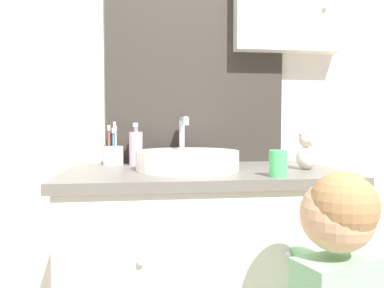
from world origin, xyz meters
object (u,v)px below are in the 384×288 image
at_px(soap_dispenser, 136,148).
at_px(toothbrush_holder, 113,154).
at_px(sink_basin, 188,159).
at_px(teddy_bear, 307,151).
at_px(drinking_cup, 278,163).

bearing_deg(soap_dispenser, toothbrush_holder, 167.20).
relative_size(sink_basin, teddy_bear, 2.96).
distance_m(toothbrush_holder, soap_dispenser, 0.10).
bearing_deg(soap_dispenser, drinking_cup, -40.58).
bearing_deg(drinking_cup, toothbrush_holder, 143.12).
bearing_deg(teddy_bear, soap_dispenser, 160.68).
distance_m(soap_dispenser, drinking_cup, 0.62).
xyz_separation_m(teddy_bear, drinking_cup, (-0.18, -0.18, -0.03)).
height_order(soap_dispenser, teddy_bear, soap_dispenser).
bearing_deg(soap_dispenser, sink_basin, -42.15).
bearing_deg(drinking_cup, teddy_bear, 44.66).
relative_size(soap_dispenser, teddy_bear, 1.20).
height_order(toothbrush_holder, soap_dispenser, toothbrush_holder).
distance_m(sink_basin, soap_dispenser, 0.27).
relative_size(sink_basin, drinking_cup, 5.03).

